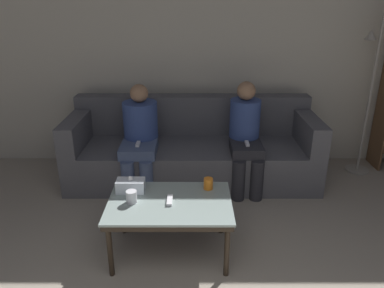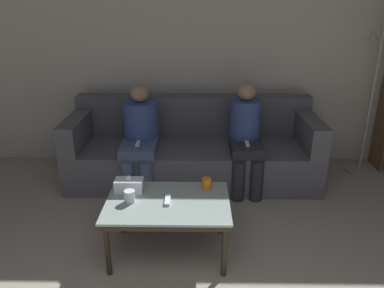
{
  "view_description": "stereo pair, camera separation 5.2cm",
  "coord_description": "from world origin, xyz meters",
  "px_view_note": "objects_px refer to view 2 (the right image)",
  "views": [
    {
      "loc": [
        -0.01,
        -0.54,
        1.89
      ],
      "look_at": [
        0.0,
        2.56,
        0.67
      ],
      "focal_mm": 35.0,
      "sensor_mm": 36.0,
      "label": 1
    },
    {
      "loc": [
        0.05,
        -0.54,
        1.89
      ],
      "look_at": [
        0.0,
        2.56,
        0.67
      ],
      "focal_mm": 35.0,
      "sensor_mm": 36.0,
      "label": 2
    }
  ],
  "objects_px": {
    "tissue_box": "(129,185)",
    "seated_person_left_end": "(140,134)",
    "game_remote": "(168,200)",
    "couch": "(193,150)",
    "coffee_table": "(168,206)",
    "seated_person_mid_left": "(246,134)",
    "standing_lamp": "(376,77)",
    "cup_near_right": "(207,184)",
    "cup_near_left": "(130,196)"
  },
  "relations": [
    {
      "from": "tissue_box",
      "to": "seated_person_left_end",
      "type": "distance_m",
      "value": 0.99
    },
    {
      "from": "coffee_table",
      "to": "seated_person_mid_left",
      "type": "height_order",
      "value": "seated_person_mid_left"
    },
    {
      "from": "coffee_table",
      "to": "seated_person_mid_left",
      "type": "distance_m",
      "value": 1.35
    },
    {
      "from": "coffee_table",
      "to": "cup_near_left",
      "type": "relative_size",
      "value": 9.96
    },
    {
      "from": "seated_person_left_end",
      "to": "cup_near_left",
      "type": "bearing_deg",
      "value": -85.81
    },
    {
      "from": "couch",
      "to": "standing_lamp",
      "type": "distance_m",
      "value": 2.09
    },
    {
      "from": "couch",
      "to": "cup_near_left",
      "type": "bearing_deg",
      "value": -108.49
    },
    {
      "from": "cup_near_left",
      "to": "seated_person_left_end",
      "type": "relative_size",
      "value": 0.09
    },
    {
      "from": "coffee_table",
      "to": "game_remote",
      "type": "xyz_separation_m",
      "value": [
        0.0,
        0.0,
        0.06
      ]
    },
    {
      "from": "standing_lamp",
      "to": "seated_person_left_end",
      "type": "distance_m",
      "value": 2.55
    },
    {
      "from": "coffee_table",
      "to": "game_remote",
      "type": "height_order",
      "value": "game_remote"
    },
    {
      "from": "couch",
      "to": "seated_person_left_end",
      "type": "xyz_separation_m",
      "value": [
        -0.54,
        -0.21,
        0.27
      ]
    },
    {
      "from": "standing_lamp",
      "to": "cup_near_right",
      "type": "bearing_deg",
      "value": -144.29
    },
    {
      "from": "game_remote",
      "to": "seated_person_mid_left",
      "type": "xyz_separation_m",
      "value": [
        0.71,
        1.14,
        0.12
      ]
    },
    {
      "from": "cup_near_right",
      "to": "seated_person_left_end",
      "type": "distance_m",
      "value": 1.15
    },
    {
      "from": "cup_near_left",
      "to": "game_remote",
      "type": "xyz_separation_m",
      "value": [
        0.28,
        0.01,
        -0.04
      ]
    },
    {
      "from": "cup_near_right",
      "to": "standing_lamp",
      "type": "relative_size",
      "value": 0.05
    },
    {
      "from": "cup_near_left",
      "to": "seated_person_mid_left",
      "type": "xyz_separation_m",
      "value": [
        1.0,
        1.15,
        0.08
      ]
    },
    {
      "from": "tissue_box",
      "to": "game_remote",
      "type": "distance_m",
      "value": 0.35
    },
    {
      "from": "tissue_box",
      "to": "standing_lamp",
      "type": "height_order",
      "value": "standing_lamp"
    },
    {
      "from": "coffee_table",
      "to": "seated_person_left_end",
      "type": "height_order",
      "value": "seated_person_left_end"
    },
    {
      "from": "coffee_table",
      "to": "seated_person_left_end",
      "type": "distance_m",
      "value": 1.21
    },
    {
      "from": "standing_lamp",
      "to": "seated_person_mid_left",
      "type": "height_order",
      "value": "standing_lamp"
    },
    {
      "from": "game_remote",
      "to": "tissue_box",
      "type": "bearing_deg",
      "value": 153.67
    },
    {
      "from": "coffee_table",
      "to": "cup_near_right",
      "type": "bearing_deg",
      "value": 33.58
    },
    {
      "from": "coffee_table",
      "to": "tissue_box",
      "type": "xyz_separation_m",
      "value": [
        -0.31,
        0.16,
        0.1
      ]
    },
    {
      "from": "cup_near_right",
      "to": "seated_person_left_end",
      "type": "bearing_deg",
      "value": 125.15
    },
    {
      "from": "tissue_box",
      "to": "seated_person_left_end",
      "type": "height_order",
      "value": "seated_person_left_end"
    },
    {
      "from": "seated_person_left_end",
      "to": "standing_lamp",
      "type": "bearing_deg",
      "value": 8.24
    },
    {
      "from": "coffee_table",
      "to": "game_remote",
      "type": "distance_m",
      "value": 0.06
    },
    {
      "from": "coffee_table",
      "to": "cup_near_left",
      "type": "distance_m",
      "value": 0.3
    },
    {
      "from": "cup_near_left",
      "to": "game_remote",
      "type": "distance_m",
      "value": 0.28
    },
    {
      "from": "coffee_table",
      "to": "couch",
      "type": "bearing_deg",
      "value": 82.67
    },
    {
      "from": "standing_lamp",
      "to": "tissue_box",
      "type": "bearing_deg",
      "value": -150.99
    },
    {
      "from": "game_remote",
      "to": "seated_person_mid_left",
      "type": "distance_m",
      "value": 1.35
    },
    {
      "from": "cup_near_right",
      "to": "couch",
      "type": "bearing_deg",
      "value": 96.13
    },
    {
      "from": "couch",
      "to": "cup_near_left",
      "type": "height_order",
      "value": "couch"
    },
    {
      "from": "standing_lamp",
      "to": "seated_person_left_end",
      "type": "xyz_separation_m",
      "value": [
        -2.47,
        -0.36,
        -0.52
      ]
    },
    {
      "from": "standing_lamp",
      "to": "seated_person_mid_left",
      "type": "distance_m",
      "value": 1.53
    },
    {
      "from": "tissue_box",
      "to": "game_remote",
      "type": "xyz_separation_m",
      "value": [
        0.31,
        -0.16,
        -0.04
      ]
    },
    {
      "from": "tissue_box",
      "to": "standing_lamp",
      "type": "xyz_separation_m",
      "value": [
        2.42,
        1.34,
        0.59
      ]
    },
    {
      "from": "couch",
      "to": "coffee_table",
      "type": "distance_m",
      "value": 1.36
    },
    {
      "from": "tissue_box",
      "to": "game_remote",
      "type": "relative_size",
      "value": 1.47
    },
    {
      "from": "coffee_table",
      "to": "seated_person_left_end",
      "type": "relative_size",
      "value": 0.86
    },
    {
      "from": "cup_near_right",
      "to": "standing_lamp",
      "type": "height_order",
      "value": "standing_lamp"
    },
    {
      "from": "tissue_box",
      "to": "seated_person_left_end",
      "type": "bearing_deg",
      "value": 93.04
    },
    {
      "from": "tissue_box",
      "to": "seated_person_mid_left",
      "type": "bearing_deg",
      "value": 43.63
    },
    {
      "from": "cup_near_left",
      "to": "seated_person_mid_left",
      "type": "distance_m",
      "value": 1.52
    },
    {
      "from": "seated_person_mid_left",
      "to": "couch",
      "type": "bearing_deg",
      "value": 158.44
    },
    {
      "from": "standing_lamp",
      "to": "seated_person_mid_left",
      "type": "xyz_separation_m",
      "value": [
        -1.39,
        -0.36,
        -0.51
      ]
    }
  ]
}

